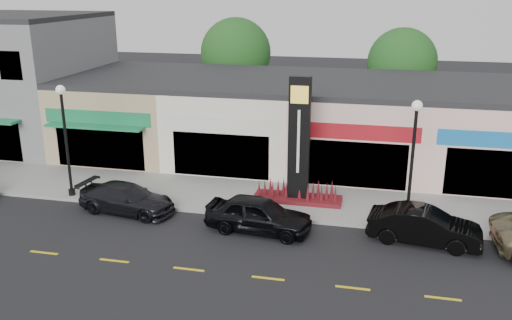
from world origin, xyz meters
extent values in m
plane|color=black|center=(0.00, 0.00, 0.00)|extent=(120.00, 120.00, 0.00)
cube|color=gray|center=(0.00, 4.35, 0.07)|extent=(52.00, 4.30, 0.15)
cube|color=gray|center=(0.00, 2.10, 0.07)|extent=(52.00, 0.20, 0.15)
cube|color=slate|center=(-18.00, 11.50, 4.00)|extent=(12.00, 10.00, 8.00)
cube|color=black|center=(-13.50, 6.55, 5.80)|extent=(1.40, 0.10, 1.60)
cube|color=tan|center=(-8.50, 11.50, 2.25)|extent=(7.00, 10.00, 4.50)
cube|color=#262628|center=(-8.50, 11.50, 4.65)|extent=(7.00, 10.00, 0.30)
cube|color=black|center=(-8.50, 6.55, 1.40)|extent=(5.25, 0.10, 2.40)
cube|color=#1B7A49|center=(-8.50, 6.55, 3.10)|extent=(6.30, 0.12, 0.80)
cube|color=#1B7A49|center=(-8.50, 6.10, 2.70)|extent=(5.60, 0.90, 0.12)
cube|color=silver|center=(-1.50, 11.50, 2.25)|extent=(7.00, 10.00, 4.50)
cube|color=#262628|center=(-1.50, 11.50, 4.65)|extent=(7.00, 10.00, 0.30)
cube|color=black|center=(-1.50, 6.55, 1.40)|extent=(5.25, 0.10, 2.40)
cube|color=silver|center=(-1.50, 6.55, 3.10)|extent=(6.30, 0.12, 0.80)
cube|color=beige|center=(5.50, 11.50, 2.25)|extent=(7.00, 10.00, 4.50)
cube|color=#262628|center=(5.50, 11.50, 4.65)|extent=(7.00, 10.00, 0.30)
cube|color=black|center=(5.50, 6.55, 1.40)|extent=(5.25, 0.10, 2.40)
cube|color=#A6161F|center=(5.50, 6.55, 3.10)|extent=(6.30, 0.12, 0.80)
cube|color=beige|center=(12.50, 11.50, 2.25)|extent=(7.00, 10.00, 4.50)
cube|color=#262628|center=(12.50, 11.50, 4.65)|extent=(7.00, 10.00, 0.30)
cube|color=black|center=(12.50, 6.55, 1.40)|extent=(5.25, 0.10, 2.40)
cube|color=#1A70B9|center=(12.50, 6.55, 3.10)|extent=(6.30, 0.12, 0.80)
cylinder|color=#382619|center=(-4.00, 19.50, 1.57)|extent=(0.36, 0.36, 3.15)
sphere|color=#184816|center=(-4.00, 19.50, 5.23)|extent=(5.20, 5.20, 5.20)
cylinder|color=#382619|center=(8.00, 19.50, 1.49)|extent=(0.36, 0.36, 2.97)
sphere|color=#184816|center=(8.00, 19.50, 4.89)|extent=(4.80, 4.80, 4.80)
cylinder|color=black|center=(-8.00, 2.50, 0.30)|extent=(0.32, 0.32, 0.30)
cylinder|color=black|center=(-8.00, 2.50, 2.80)|extent=(0.14, 0.14, 5.00)
sphere|color=silver|center=(-8.00, 2.50, 5.40)|extent=(0.44, 0.44, 0.44)
cylinder|color=black|center=(8.00, 2.50, 0.30)|extent=(0.32, 0.32, 0.30)
cylinder|color=black|center=(8.00, 2.50, 2.80)|extent=(0.14, 0.14, 5.00)
sphere|color=silver|center=(8.00, 2.50, 5.40)|extent=(0.44, 0.44, 0.44)
cube|color=#50120D|center=(3.00, 4.20, 0.25)|extent=(4.20, 1.30, 0.20)
cube|color=black|center=(3.00, 4.20, 3.15)|extent=(1.00, 0.40, 6.00)
cube|color=yellow|center=(3.00, 3.98, 5.35)|extent=(0.80, 0.05, 0.80)
cube|color=silver|center=(3.00, 3.98, 3.15)|extent=(0.12, 0.04, 3.00)
imported|color=black|center=(-4.55, 1.47, 0.66)|extent=(2.46, 4.78, 1.33)
imported|color=black|center=(1.83, 0.77, 0.77)|extent=(2.31, 4.71, 1.55)
imported|color=black|center=(8.62, 1.16, 0.74)|extent=(2.20, 4.67, 1.48)
camera|label=1|loc=(6.31, -19.86, 10.04)|focal=38.00mm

